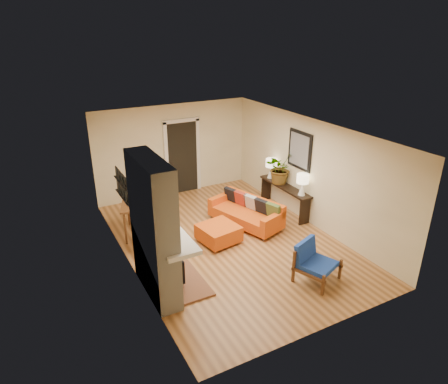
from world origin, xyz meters
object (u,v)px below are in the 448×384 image
Objects in this scene: blue_chair at (313,260)px; console_table at (285,191)px; dining_table at (143,208)px; sofa at (247,212)px; lamp_far at (271,166)px; ottoman at (219,233)px; houseplant at (280,168)px; lamp_near at (302,182)px.

console_table is (1.32, 2.74, 0.16)m from blue_chair.
console_table is (3.64, -0.58, -0.08)m from dining_table.
sofa is 1.09× the size of console_table.
console_table is at bearing -90.00° from lamp_far.
ottoman is 0.98× the size of blue_chair.
console_table is (1.23, 0.16, 0.25)m from sofa.
console_table is 2.19× the size of houseplant.
dining_table is at bearing 170.98° from console_table.
lamp_near reaches higher than dining_table.
dining_table is 3.88m from lamp_near.
houseplant is (-0.01, 0.93, 0.09)m from lamp_near.
sofa is at bearing -146.03° from lamp_far.
blue_chair reaches higher than ottoman.
blue_chair is 0.50× the size of dining_table.
lamp_near is at bearing -1.06° from ottoman.
houseplant is at bearing 66.44° from blue_chair.
houseplant reaches higher than blue_chair.
ottoman is 1.71× the size of lamp_near.
lamp_near is 1.35m from lamp_far.
lamp_far is (2.28, 1.30, 0.83)m from ottoman.
sofa is 1.06× the size of dining_table.
houseplant is (-0.01, -0.41, 0.09)m from lamp_far.
ottoman is 2.75m from lamp_far.
blue_chair is (0.96, -2.10, 0.18)m from ottoman.
houseplant reaches higher than ottoman.
console_table is 3.43× the size of lamp_near.
lamp_near is (1.23, -0.52, 0.74)m from sofa.
blue_chair is 4.06m from dining_table.
dining_table is at bearing -178.61° from lamp_far.
ottoman is at bearing 114.59° from blue_chair.
lamp_near is (3.64, -1.26, 0.40)m from dining_table.
dining_table is at bearing 163.04° from sofa.
console_table is at bearing 64.36° from blue_chair.
console_table is 0.84m from lamp_near.
houseplant is at bearing -5.11° from dining_table.
lamp_near is 0.64× the size of houseplant.
blue_chair is 1.75× the size of lamp_far.
dining_table is (-2.42, 0.74, 0.34)m from sofa.
blue_chair is 2.53m from lamp_near.
console_table is 3.43× the size of lamp_far.
blue_chair is 3.71m from lamp_far.
houseplant is at bearing 21.43° from ottoman.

